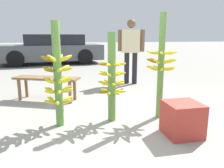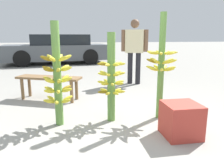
% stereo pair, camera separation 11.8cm
% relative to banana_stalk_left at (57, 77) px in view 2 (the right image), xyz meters
% --- Properties ---
extents(ground_plane, '(80.00, 80.00, 0.00)m').
position_rel_banana_stalk_left_xyz_m(ground_plane, '(0.73, -0.34, -0.67)').
color(ground_plane, gray).
extents(banana_stalk_left, '(0.42, 0.43, 1.40)m').
position_rel_banana_stalk_left_xyz_m(banana_stalk_left, '(0.00, 0.00, 0.00)').
color(banana_stalk_left, '#5B8C3D').
rests_on(banana_stalk_left, ground_plane).
extents(banana_stalk_center, '(0.40, 0.40, 1.26)m').
position_rel_banana_stalk_left_xyz_m(banana_stalk_center, '(0.73, 0.03, -0.04)').
color(banana_stalk_center, '#5B8C3D').
rests_on(banana_stalk_center, ground_plane).
extents(banana_stalk_right, '(0.45, 0.45, 1.53)m').
position_rel_banana_stalk_left_xyz_m(banana_stalk_right, '(1.46, 0.01, 0.12)').
color(banana_stalk_right, '#5B8C3D').
rests_on(banana_stalk_right, ground_plane).
extents(vendor_person, '(0.66, 0.36, 1.61)m').
position_rel_banana_stalk_left_xyz_m(vendor_person, '(1.73, 2.40, 0.27)').
color(vendor_person, black).
rests_on(vendor_person, ground_plane).
extents(market_bench, '(1.27, 0.78, 0.45)m').
position_rel_banana_stalk_left_xyz_m(market_bench, '(-0.26, 1.29, -0.31)').
color(market_bench, brown).
rests_on(market_bench, ground_plane).
extents(parked_car, '(4.60, 2.29, 1.27)m').
position_rel_banana_stalk_left_xyz_m(parked_car, '(-0.50, 7.15, -0.04)').
color(parked_car, '#4C5156').
rests_on(parked_car, ground_plane).
extents(produce_crate, '(0.42, 0.42, 0.42)m').
position_rel_banana_stalk_left_xyz_m(produce_crate, '(1.48, -0.63, -0.47)').
color(produce_crate, '#B2382D').
rests_on(produce_crate, ground_plane).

